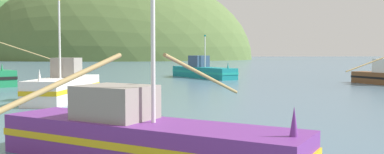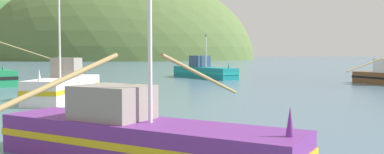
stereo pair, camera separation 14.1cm
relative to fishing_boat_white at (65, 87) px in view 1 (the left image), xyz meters
name	(u,v)px [view 1 (the left image)]	position (x,y,z in m)	size (l,w,h in m)	color
hill_far_right	(120,59)	(-5.46, 161.46, -0.89)	(116.99, 93.59, 75.66)	#516B38
fishing_boat_white	(65,87)	(0.00, 0.00, 0.00)	(3.68, 8.08, 6.51)	white
fishing_boat_teal	(202,71)	(12.14, 23.20, -0.05)	(6.76, 11.11, 5.19)	#147F84
fishing_boat_purple	(141,137)	(4.95, -15.87, -0.15)	(8.72, 10.39, 7.87)	#6B2D84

